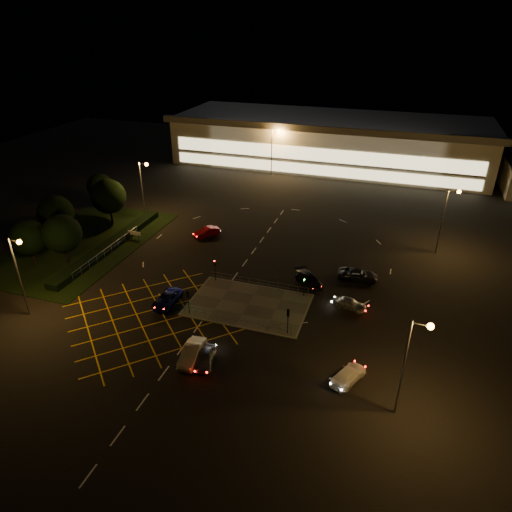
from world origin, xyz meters
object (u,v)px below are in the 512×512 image
(car_far_dkgrey, at_px, (309,280))
(car_circ_red, at_px, (207,232))
(car_near_silver, at_px, (206,357))
(car_queue_white, at_px, (192,353))
(signal_se, at_px, (288,316))
(car_left_blue, at_px, (167,299))
(car_east_grey, at_px, (358,275))
(signal_ne, at_px, (305,280))
(signal_nw, at_px, (215,266))
(signal_sw, at_px, (188,297))
(car_approach_white, at_px, (348,375))
(car_right_silver, at_px, (350,304))

(car_far_dkgrey, bearing_deg, car_circ_red, 111.19)
(car_near_silver, distance_m, car_queue_white, 1.59)
(car_far_dkgrey, bearing_deg, signal_se, -131.72)
(signal_se, bearing_deg, car_left_blue, -4.08)
(car_east_grey, bearing_deg, signal_se, 154.18)
(signal_ne, bearing_deg, car_far_dkgrey, 90.27)
(signal_nw, bearing_deg, signal_se, -33.65)
(car_far_dkgrey, height_order, car_circ_red, car_far_dkgrey)
(signal_sw, height_order, car_east_grey, signal_sw)
(signal_nw, bearing_deg, car_approach_white, -34.25)
(signal_nw, height_order, car_approach_white, signal_nw)
(car_near_silver, height_order, car_east_grey, car_east_grey)
(car_circ_red, bearing_deg, car_near_silver, -28.22)
(signal_se, distance_m, car_near_silver, 10.01)
(signal_ne, bearing_deg, car_right_silver, -8.07)
(signal_sw, xyz_separation_m, car_right_silver, (17.85, 7.16, -1.69))
(car_right_silver, bearing_deg, signal_sw, 121.90)
(car_near_silver, relative_size, car_far_dkgrey, 0.81)
(signal_sw, height_order, car_right_silver, signal_sw)
(signal_se, relative_size, car_queue_white, 0.66)
(signal_ne, bearing_deg, car_east_grey, 47.26)
(car_left_blue, distance_m, car_far_dkgrey, 18.37)
(car_left_blue, bearing_deg, car_east_grey, 29.95)
(signal_nw, bearing_deg, signal_sw, -90.00)
(signal_se, bearing_deg, signal_ne, -90.00)
(car_circ_red, bearing_deg, car_east_grey, 24.16)
(signal_nw, distance_m, car_queue_white, 15.68)
(signal_ne, relative_size, car_left_blue, 0.63)
(signal_ne, distance_m, car_right_silver, 6.15)
(signal_nw, bearing_deg, car_east_grey, 19.66)
(car_far_dkgrey, bearing_deg, car_near_silver, -151.71)
(signal_sw, xyz_separation_m, car_near_silver, (5.36, -7.30, -1.66))
(car_approach_white, bearing_deg, car_near_silver, 32.97)
(car_circ_red, height_order, car_approach_white, car_circ_red)
(car_left_blue, bearing_deg, signal_nw, 61.19)
(signal_nw, height_order, car_left_blue, signal_nw)
(car_queue_white, xyz_separation_m, car_far_dkgrey, (8.21, 18.15, -0.04))
(car_far_dkgrey, height_order, car_right_silver, car_far_dkgrey)
(signal_se, bearing_deg, signal_nw, -33.65)
(signal_nw, bearing_deg, car_queue_white, -75.98)
(car_east_grey, bearing_deg, car_left_blue, 118.33)
(signal_nw, xyz_separation_m, car_approach_white, (19.45, -13.24, -1.71))
(signal_sw, distance_m, car_approach_white, 20.22)
(signal_sw, height_order, signal_nw, same)
(signal_sw, relative_size, car_east_grey, 0.60)
(car_queue_white, bearing_deg, signal_ne, 56.41)
(car_east_grey, bearing_deg, car_right_silver, 176.05)
(car_circ_red, bearing_deg, car_left_blue, -42.17)
(car_near_silver, relative_size, car_right_silver, 1.04)
(signal_se, bearing_deg, car_right_silver, -129.28)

